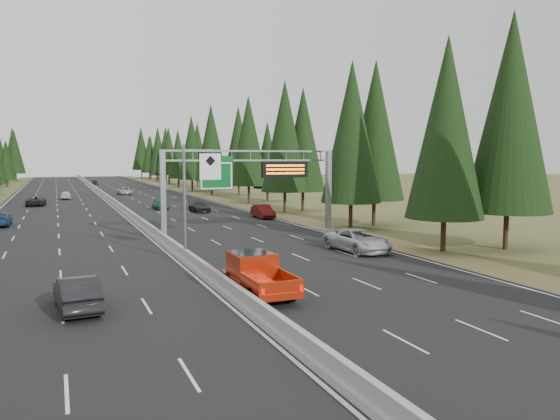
% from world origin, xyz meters
% --- Properties ---
extents(road, '(32.00, 260.00, 0.08)m').
position_xyz_m(road, '(0.00, 80.00, 0.04)').
color(road, black).
rests_on(road, ground).
extents(shoulder_right, '(3.60, 260.00, 0.06)m').
position_xyz_m(shoulder_right, '(17.80, 80.00, 0.03)').
color(shoulder_right, olive).
rests_on(shoulder_right, ground).
extents(median_barrier, '(0.70, 260.00, 0.85)m').
position_xyz_m(median_barrier, '(0.00, 80.00, 0.41)').
color(median_barrier, gray).
rests_on(median_barrier, road).
extents(sign_gantry, '(16.75, 0.98, 7.80)m').
position_xyz_m(sign_gantry, '(8.92, 34.88, 5.27)').
color(sign_gantry, slate).
rests_on(sign_gantry, road).
extents(hov_sign_pole, '(2.80, 0.50, 8.00)m').
position_xyz_m(hov_sign_pole, '(0.58, 24.97, 4.72)').
color(hov_sign_pole, slate).
rests_on(hov_sign_pole, road).
extents(tree_row_right, '(11.89, 239.78, 18.47)m').
position_xyz_m(tree_row_right, '(21.98, 71.36, 9.52)').
color(tree_row_right, black).
rests_on(tree_row_right, ground).
extents(silver_minivan, '(3.32, 6.36, 1.71)m').
position_xyz_m(silver_minivan, '(13.04, 24.01, 0.94)').
color(silver_minivan, '#B4B5B9').
rests_on(silver_minivan, road).
extents(red_pickup, '(2.28, 6.38, 2.08)m').
position_xyz_m(red_pickup, '(1.50, 14.99, 1.23)').
color(red_pickup, black).
rests_on(red_pickup, road).
extents(car_ahead_green, '(2.15, 4.81, 1.61)m').
position_xyz_m(car_ahead_green, '(5.36, 65.00, 0.88)').
color(car_ahead_green, '#145932').
rests_on(car_ahead_green, road).
extents(car_ahead_dkred, '(1.84, 4.85, 1.58)m').
position_xyz_m(car_ahead_dkred, '(14.50, 48.46, 0.87)').
color(car_ahead_dkred, '#4E0C0B').
rests_on(car_ahead_dkred, road).
extents(car_ahead_dkgrey, '(2.23, 4.87, 1.38)m').
position_xyz_m(car_ahead_dkgrey, '(9.30, 58.43, 0.77)').
color(car_ahead_dkgrey, black).
rests_on(car_ahead_dkgrey, road).
extents(car_ahead_white, '(2.70, 5.05, 1.35)m').
position_xyz_m(car_ahead_white, '(4.28, 97.84, 0.75)').
color(car_ahead_white, '#B2B2B2').
rests_on(car_ahead_white, road).
extents(car_ahead_far, '(1.65, 3.87, 1.30)m').
position_xyz_m(car_ahead_far, '(1.50, 141.60, 0.73)').
color(car_ahead_far, black).
rests_on(car_ahead_far, road).
extents(car_onc_near, '(2.13, 5.04, 1.62)m').
position_xyz_m(car_onc_near, '(-7.35, 15.00, 0.89)').
color(car_onc_near, black).
rests_on(car_onc_near, road).
extents(car_onc_blue, '(2.19, 5.22, 1.51)m').
position_xyz_m(car_onc_blue, '(-13.61, 51.82, 0.83)').
color(car_onc_blue, navy).
rests_on(car_onc_blue, road).
extents(car_onc_white, '(1.98, 4.28, 1.42)m').
position_xyz_m(car_onc_white, '(-6.52, 89.28, 0.79)').
color(car_onc_white, silver).
rests_on(car_onc_white, road).
extents(car_onc_far, '(2.88, 5.51, 1.48)m').
position_xyz_m(car_onc_far, '(-10.87, 76.92, 0.82)').
color(car_onc_far, black).
rests_on(car_onc_far, road).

